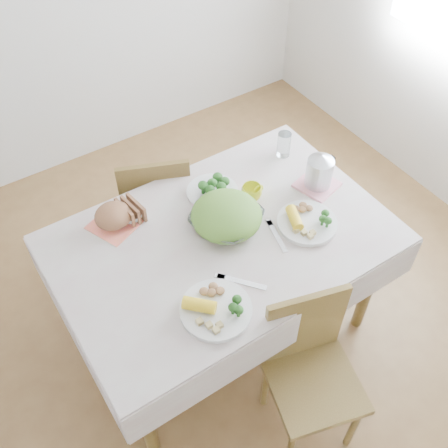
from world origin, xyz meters
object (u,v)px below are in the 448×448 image
chair_near (316,379)px  electric_kettle (320,167)px  dinner_plate_right (307,223)px  yellow_mug (252,193)px  salad_bowl (226,220)px  chair_far (156,197)px  dinner_plate_left (216,310)px  dining_table (223,287)px

chair_near → electric_kettle: size_ratio=4.63×
dinner_plate_right → yellow_mug: size_ratio=2.82×
salad_bowl → electric_kettle: size_ratio=1.69×
chair_far → dinner_plate_left: chair_far is taller
chair_near → dinner_plate_left: chair_near is taller
yellow_mug → electric_kettle: bearing=-18.3°
dining_table → electric_kettle: 0.77m
salad_bowl → yellow_mug: size_ratio=3.09×
chair_far → dinner_plate_right: size_ratio=3.06×
dining_table → chair_near: chair_near is taller
chair_near → electric_kettle: electric_kettle is taller
chair_far → yellow_mug: (0.26, -0.54, 0.34)m
dinner_plate_right → electric_kettle: electric_kettle is taller
chair_far → electric_kettle: 0.97m
chair_far → yellow_mug: chair_far is taller
chair_near → yellow_mug: chair_near is taller
dining_table → chair_far: 0.68m
dining_table → yellow_mug: bearing=27.7°
electric_kettle → chair_near: bearing=-146.9°
dinner_plate_left → chair_near: bearing=-51.9°
dining_table → salad_bowl: 0.43m
salad_bowl → electric_kettle: electric_kettle is taller
chair_near → salad_bowl: chair_near is taller
salad_bowl → chair_near: bearing=-91.3°
dinner_plate_left → yellow_mug: yellow_mug is taller
chair_near → electric_kettle: (0.53, 0.69, 0.42)m
dining_table → yellow_mug: yellow_mug is taller
chair_far → salad_bowl: size_ratio=2.79×
salad_bowl → electric_kettle: 0.53m
electric_kettle → chair_far: bearing=112.7°
chair_far → dinner_plate_right: bearing=137.1°
salad_bowl → dinner_plate_right: size_ratio=1.10×
chair_far → dinner_plate_right: 0.96m
dining_table → electric_kettle: (0.57, 0.03, 0.51)m
dining_table → yellow_mug: (0.25, 0.13, 0.43)m
dining_table → chair_far: size_ratio=1.64×
salad_bowl → dinner_plate_right: (0.31, -0.20, -0.03)m
dinner_plate_right → salad_bowl: bearing=147.3°
dining_table → dinner_plate_right: size_ratio=5.03×
dinner_plate_right → chair_far: bearing=114.5°
dining_table → dinner_plate_right: bearing=-22.1°
dining_table → salad_bowl: size_ratio=4.59×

